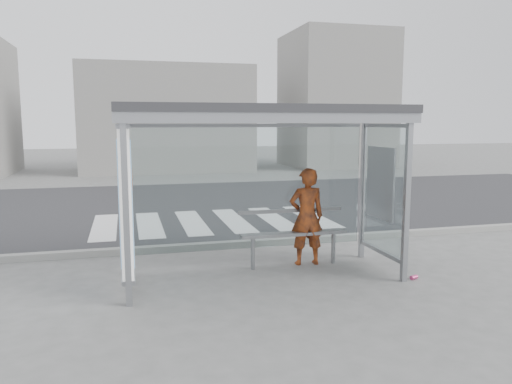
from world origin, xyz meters
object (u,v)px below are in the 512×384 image
(bus_shelter, at_px, (238,149))
(bench, at_px, (294,233))
(soda_can, at_px, (414,277))
(person, at_px, (307,217))

(bus_shelter, bearing_deg, bench, 22.87)
(soda_can, bearing_deg, person, 137.22)
(person, height_order, bench, person)
(bus_shelter, distance_m, soda_can, 3.31)
(bench, bearing_deg, bus_shelter, -157.13)
(bus_shelter, distance_m, bench, 1.82)
(bus_shelter, relative_size, person, 2.61)
(person, height_order, soda_can, person)
(person, bearing_deg, bus_shelter, 23.51)
(person, xyz_separation_m, soda_can, (1.30, -1.20, -0.78))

